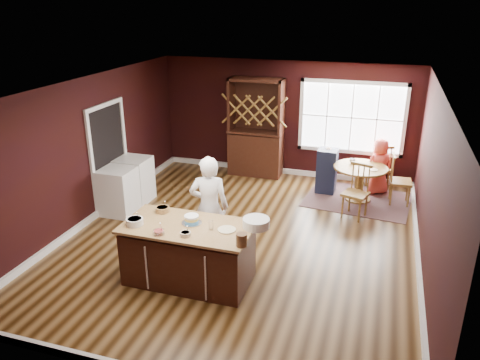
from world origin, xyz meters
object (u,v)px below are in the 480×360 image
(baker, at_px, (209,207))
(high_chair, at_px, (327,170))
(chair_east, at_px, (401,179))
(washer, at_px, (118,191))
(hutch, at_px, (256,128))
(chair_north, at_px, (378,167))
(kitchen_island, at_px, (189,254))
(toddler, at_px, (327,155))
(seated_woman, at_px, (379,167))
(layer_cake, at_px, (192,219))
(dining_table, at_px, (360,176))
(chair_south, at_px, (356,192))
(dryer, at_px, (134,180))

(baker, relative_size, high_chair, 1.70)
(chair_east, distance_m, washer, 5.72)
(hutch, height_order, washer, hutch)
(chair_north, distance_m, washer, 5.60)
(kitchen_island, relative_size, toddler, 7.33)
(seated_woman, relative_size, hutch, 0.53)
(seated_woman, bearing_deg, layer_cake, 30.91)
(chair_east, xyz_separation_m, washer, (-5.31, -2.15, -0.07))
(layer_cake, bearing_deg, washer, 143.74)
(chair_east, relative_size, hutch, 0.46)
(kitchen_island, bearing_deg, hutch, 93.46)
(chair_north, bearing_deg, washer, 4.17)
(seated_woman, bearing_deg, baker, 26.31)
(chair_north, height_order, seated_woman, seated_woman)
(layer_cake, height_order, seated_woman, seated_woman)
(kitchen_island, distance_m, chair_east, 4.96)
(dining_table, relative_size, chair_south, 1.03)
(dining_table, relative_size, high_chair, 1.09)
(washer, bearing_deg, chair_south, 15.08)
(dining_table, bearing_deg, chair_south, -91.09)
(kitchen_island, distance_m, washer, 2.88)
(chair_south, xyz_separation_m, seated_woman, (0.38, 1.39, 0.08))
(dining_table, distance_m, dryer, 4.71)
(dining_table, bearing_deg, layer_cake, -120.20)
(kitchen_island, bearing_deg, seated_woman, 59.47)
(layer_cake, distance_m, toddler, 4.36)
(seated_woman, relative_size, dryer, 1.31)
(layer_cake, xyz_separation_m, chair_south, (2.17, 2.89, -0.44))
(high_chair, xyz_separation_m, hutch, (-1.78, 0.61, 0.65))
(dining_table, distance_m, chair_north, 0.83)
(baker, height_order, washer, baker)
(seated_woman, height_order, toddler, seated_woman)
(chair_south, distance_m, hutch, 3.09)
(chair_south, distance_m, seated_woman, 1.44)
(layer_cake, height_order, chair_south, chair_south)
(seated_woman, height_order, washer, seated_woman)
(dining_table, relative_size, toddler, 4.26)
(chair_north, relative_size, toddler, 4.11)
(seated_woman, height_order, dryer, seated_woman)
(dining_table, xyz_separation_m, seated_woman, (0.36, 0.52, 0.08))
(dining_table, relative_size, baker, 0.64)
(seated_woman, distance_m, high_chair, 1.11)
(kitchen_island, height_order, toddler, toddler)
(dining_table, height_order, chair_east, chair_east)
(chair_east, bearing_deg, hutch, 73.21)
(chair_south, relative_size, hutch, 0.46)
(baker, distance_m, high_chair, 3.65)
(seated_woman, distance_m, toddler, 1.14)
(seated_woman, xyz_separation_m, high_chair, (-1.08, -0.26, -0.11))
(hutch, bearing_deg, washer, -124.02)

